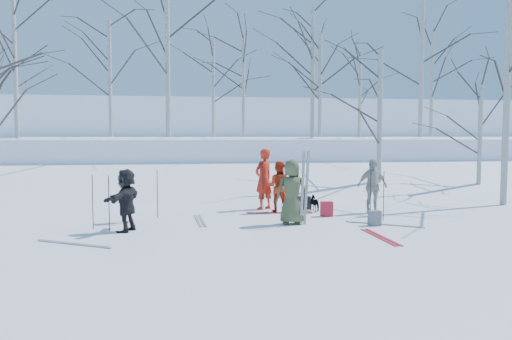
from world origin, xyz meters
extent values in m
plane|color=white|center=(0.00, 0.00, 0.00)|extent=(120.00, 120.00, 0.00)
cube|color=white|center=(0.00, 7.00, 0.15)|extent=(70.00, 9.49, 4.12)
cube|color=white|center=(0.00, 17.00, 1.00)|extent=(70.00, 18.00, 2.20)
cube|color=white|center=(0.00, 38.00, 2.00)|extent=(90.00, 30.00, 6.00)
imported|color=#42482B|center=(0.69, -0.05, 0.84)|extent=(0.84, 0.57, 1.67)
imported|color=red|center=(0.42, 2.63, 0.94)|extent=(0.82, 0.77, 1.88)
imported|color=#B1230D|center=(0.76, 2.05, 0.76)|extent=(0.89, 0.80, 1.51)
imported|color=red|center=(-3.54, 0.82, 0.48)|extent=(0.38, 0.64, 0.97)
imported|color=beige|center=(3.45, 1.39, 0.80)|extent=(0.97, 0.48, 1.60)
imported|color=black|center=(-3.42, -0.39, 0.75)|extent=(0.96, 1.45, 1.50)
imported|color=black|center=(1.90, 2.01, 0.24)|extent=(0.39, 0.62, 0.48)
cube|color=silver|center=(0.91, -0.27, 0.95)|extent=(0.11, 0.17, 1.90)
cube|color=silver|center=(1.03, -0.23, 0.95)|extent=(0.11, 0.23, 1.89)
cylinder|color=black|center=(3.25, 0.12, 0.67)|extent=(0.02, 0.02, 1.34)
cylinder|color=black|center=(0.36, 2.42, 0.67)|extent=(0.02, 0.02, 1.34)
cylinder|color=black|center=(-3.82, -0.35, 0.67)|extent=(0.02, 0.02, 1.34)
cylinder|color=black|center=(-2.77, 1.49, 0.67)|extent=(0.02, 0.02, 1.34)
cylinder|color=black|center=(3.10, 0.66, 0.67)|extent=(0.02, 0.02, 1.34)
cylinder|color=black|center=(1.01, 2.69, 0.67)|extent=(0.02, 0.02, 1.34)
cylinder|color=black|center=(-4.26, 0.01, 0.67)|extent=(0.02, 0.02, 1.34)
cube|color=#B21B2A|center=(1.94, 1.00, 0.21)|extent=(0.32, 0.22, 0.42)
cube|color=slate|center=(2.72, -0.58, 0.19)|extent=(0.30, 0.20, 0.38)
cube|color=black|center=(1.67, 2.43, 0.20)|extent=(0.34, 0.24, 0.40)
camera|label=1|loc=(-2.20, -12.48, 2.29)|focal=35.00mm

